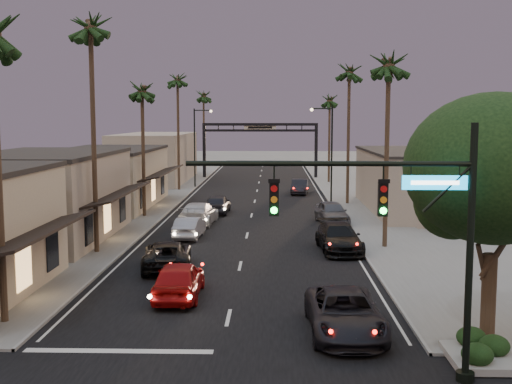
# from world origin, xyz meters

# --- Properties ---
(ground) EXTENTS (200.00, 200.00, 0.00)m
(ground) POSITION_xyz_m (0.00, 40.00, 0.00)
(ground) COLOR slate
(ground) RESTS_ON ground
(road) EXTENTS (14.00, 120.00, 0.02)m
(road) POSITION_xyz_m (0.00, 45.00, 0.00)
(road) COLOR black
(road) RESTS_ON ground
(sidewalk_left) EXTENTS (5.00, 92.00, 0.12)m
(sidewalk_left) POSITION_xyz_m (-9.50, 52.00, 0.06)
(sidewalk_left) COLOR slate
(sidewalk_left) RESTS_ON ground
(sidewalk_right) EXTENTS (5.00, 92.00, 0.12)m
(sidewalk_right) POSITION_xyz_m (9.50, 52.00, 0.06)
(sidewalk_right) COLOR slate
(sidewalk_right) RESTS_ON ground
(storefront_mid) EXTENTS (8.00, 14.00, 5.50)m
(storefront_mid) POSITION_xyz_m (-13.00, 26.00, 2.75)
(storefront_mid) COLOR gray
(storefront_mid) RESTS_ON ground
(storefront_far) EXTENTS (8.00, 16.00, 5.00)m
(storefront_far) POSITION_xyz_m (-13.00, 42.00, 2.50)
(storefront_far) COLOR #B5A88A
(storefront_far) RESTS_ON ground
(storefront_dist) EXTENTS (8.00, 20.00, 6.00)m
(storefront_dist) POSITION_xyz_m (-13.00, 65.00, 3.00)
(storefront_dist) COLOR gray
(storefront_dist) RESTS_ON ground
(building_right) EXTENTS (8.00, 18.00, 5.00)m
(building_right) POSITION_xyz_m (14.00, 40.00, 2.50)
(building_right) COLOR gray
(building_right) RESTS_ON ground
(traffic_signal) EXTENTS (8.51, 0.22, 7.80)m
(traffic_signal) POSITION_xyz_m (5.69, 4.00, 5.08)
(traffic_signal) COLOR black
(traffic_signal) RESTS_ON ground
(corner_tree) EXTENTS (6.20, 6.20, 8.80)m
(corner_tree) POSITION_xyz_m (9.48, 7.45, 5.98)
(corner_tree) COLOR #38281C
(corner_tree) RESTS_ON ground
(planter) EXTENTS (2.20, 2.60, 0.24)m
(planter) POSITION_xyz_m (8.60, 5.50, 0.00)
(planter) COLOR gray
(planter) RESTS_ON ground
(arch) EXTENTS (15.20, 0.40, 7.27)m
(arch) POSITION_xyz_m (0.00, 70.00, 5.53)
(arch) COLOR black
(arch) RESTS_ON ground
(streetlight_right) EXTENTS (2.13, 0.30, 9.00)m
(streetlight_right) POSITION_xyz_m (6.92, 45.00, 5.33)
(streetlight_right) COLOR black
(streetlight_right) RESTS_ON ground
(streetlight_left) EXTENTS (2.13, 0.30, 9.00)m
(streetlight_left) POSITION_xyz_m (-6.92, 58.00, 5.33)
(streetlight_left) COLOR black
(streetlight_left) RESTS_ON ground
(palm_lb) EXTENTS (3.20, 3.20, 15.20)m
(palm_lb) POSITION_xyz_m (-8.60, 22.00, 13.39)
(palm_lb) COLOR #38281C
(palm_lb) RESTS_ON ground
(palm_lc) EXTENTS (3.20, 3.20, 12.20)m
(palm_lc) POSITION_xyz_m (-8.60, 36.00, 10.47)
(palm_lc) COLOR #38281C
(palm_lc) RESTS_ON ground
(palm_ld) EXTENTS (3.20, 3.20, 14.20)m
(palm_ld) POSITION_xyz_m (-8.60, 55.00, 12.42)
(palm_ld) COLOR #38281C
(palm_ld) RESTS_ON ground
(palm_ra) EXTENTS (3.20, 3.20, 13.20)m
(palm_ra) POSITION_xyz_m (8.60, 24.00, 11.44)
(palm_ra) COLOR #38281C
(palm_ra) RESTS_ON ground
(palm_rb) EXTENTS (3.20, 3.20, 14.20)m
(palm_rb) POSITION_xyz_m (8.60, 44.00, 12.42)
(palm_rb) COLOR #38281C
(palm_rb) RESTS_ON ground
(palm_rc) EXTENTS (3.20, 3.20, 12.20)m
(palm_rc) POSITION_xyz_m (8.60, 64.00, 10.47)
(palm_rc) COLOR #38281C
(palm_rc) RESTS_ON ground
(palm_far) EXTENTS (3.20, 3.20, 13.20)m
(palm_far) POSITION_xyz_m (-8.30, 78.00, 11.44)
(palm_far) COLOR #38281C
(palm_far) RESTS_ON ground
(oncoming_red) EXTENTS (2.02, 4.93, 1.68)m
(oncoming_red) POSITION_xyz_m (-2.39, 12.78, 0.84)
(oncoming_red) COLOR #9D0B0B
(oncoming_red) RESTS_ON ground
(oncoming_pickup) EXTENTS (3.14, 5.63, 1.49)m
(oncoming_pickup) POSITION_xyz_m (-3.81, 18.28, 0.74)
(oncoming_pickup) COLOR black
(oncoming_pickup) RESTS_ON ground
(oncoming_silver) EXTENTS (1.76, 4.43, 1.43)m
(oncoming_silver) POSITION_xyz_m (-3.78, 27.01, 0.72)
(oncoming_silver) COLOR #939398
(oncoming_silver) RESTS_ON ground
(oncoming_white) EXTENTS (2.76, 5.93, 1.68)m
(oncoming_white) POSITION_xyz_m (-3.82, 32.51, 0.84)
(oncoming_white) COLOR silver
(oncoming_white) RESTS_ON ground
(oncoming_dgrey) EXTENTS (2.04, 4.76, 1.60)m
(oncoming_dgrey) POSITION_xyz_m (-2.87, 38.01, 0.80)
(oncoming_dgrey) COLOR black
(oncoming_dgrey) RESTS_ON ground
(curbside_near) EXTENTS (2.78, 5.76, 1.58)m
(curbside_near) POSITION_xyz_m (4.42, 8.19, 0.79)
(curbside_near) COLOR black
(curbside_near) RESTS_ON ground
(curbside_black) EXTENTS (2.71, 5.86, 1.66)m
(curbside_black) POSITION_xyz_m (5.70, 23.01, 0.83)
(curbside_black) COLOR black
(curbside_black) RESTS_ON ground
(curbside_grey) EXTENTS (2.65, 5.19, 1.69)m
(curbside_grey) POSITION_xyz_m (6.20, 33.19, 0.85)
(curbside_grey) COLOR #4C4D51
(curbside_grey) RESTS_ON ground
(curbside_far) EXTENTS (2.07, 4.76, 1.52)m
(curbside_far) POSITION_xyz_m (4.53, 52.11, 0.76)
(curbside_far) COLOR black
(curbside_far) RESTS_ON ground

